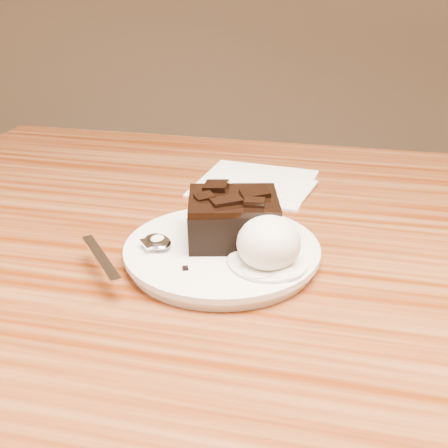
% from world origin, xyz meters
% --- Properties ---
extents(plate, '(0.22, 0.22, 0.02)m').
position_xyz_m(plate, '(-0.06, -0.07, 0.76)').
color(plate, white).
rests_on(plate, dining_table).
extents(brownie, '(0.12, 0.11, 0.05)m').
position_xyz_m(brownie, '(-0.05, -0.05, 0.79)').
color(brownie, black).
rests_on(brownie, plate).
extents(ice_cream_scoop, '(0.07, 0.07, 0.06)m').
position_xyz_m(ice_cream_scoop, '(-0.00, -0.10, 0.79)').
color(ice_cream_scoop, white).
rests_on(ice_cream_scoop, plate).
extents(melt_puddle, '(0.09, 0.09, 0.00)m').
position_xyz_m(melt_puddle, '(-0.00, -0.10, 0.77)').
color(melt_puddle, white).
rests_on(melt_puddle, plate).
extents(spoon, '(0.13, 0.14, 0.01)m').
position_xyz_m(spoon, '(-0.13, -0.09, 0.77)').
color(spoon, silver).
rests_on(spoon, plate).
extents(napkin, '(0.18, 0.18, 0.01)m').
position_xyz_m(napkin, '(-0.06, 0.17, 0.75)').
color(napkin, white).
rests_on(napkin, dining_table).
extents(crumb_a, '(0.01, 0.01, 0.00)m').
position_xyz_m(crumb_a, '(-0.08, -0.13, 0.77)').
color(crumb_a, black).
rests_on(crumb_a, plate).
extents(crumb_b, '(0.01, 0.01, 0.00)m').
position_xyz_m(crumb_b, '(0.00, -0.06, 0.77)').
color(crumb_b, black).
rests_on(crumb_b, plate).
extents(crumb_c, '(0.01, 0.01, 0.00)m').
position_xyz_m(crumb_c, '(-0.12, -0.08, 0.77)').
color(crumb_c, black).
rests_on(crumb_c, plate).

